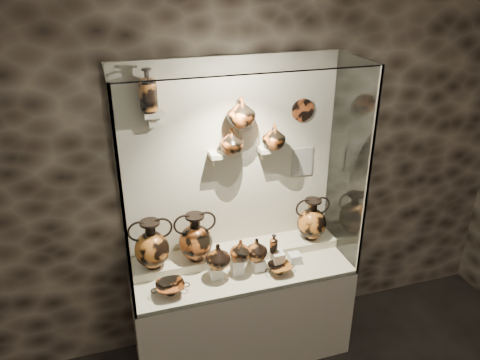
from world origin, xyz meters
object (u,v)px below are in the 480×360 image
object	(u,v)px
jug_a	(218,256)
ovoid_vase_a	(232,141)
jug_b	(240,250)
ovoid_vase_b	(241,112)
kylix_right	(280,268)
lekythos_small	(274,243)
ovoid_vase_c	(274,136)
kylix_left	(170,287)
lekythos_tall	(148,88)
amphora_right	(312,219)
amphora_left	(152,244)
amphora_mid	(195,237)
jug_c	(256,249)

from	to	relation	value
jug_a	ovoid_vase_a	distance (m)	0.85
jug_a	jug_b	xyz separation A→B (m)	(0.17, 0.00, 0.02)
ovoid_vase_b	jug_a	bearing A→B (deg)	-156.36
kylix_right	lekythos_small	bearing A→B (deg)	79.18
jug_a	ovoid_vase_c	distance (m)	0.98
ovoid_vase_c	kylix_left	bearing A→B (deg)	-175.30
kylix_right	lekythos_tall	xyz separation A→B (m)	(-0.84, 0.37, 1.36)
lekythos_small	ovoid_vase_b	world-z (taller)	ovoid_vase_b
amphora_right	amphora_left	bearing A→B (deg)	-176.96
jug_a	kylix_right	size ratio (longest dim) A/B	0.85
jug_a	ovoid_vase_c	bearing A→B (deg)	39.10
kylix_right	ovoid_vase_c	xyz separation A→B (m)	(0.06, 0.35, 0.93)
amphora_mid	jug_b	distance (m)	0.36
jug_b	kylix_right	world-z (taller)	jug_b
amphora_left	kylix_left	xyz separation A→B (m)	(0.08, -0.27, -0.21)
lekythos_tall	ovoid_vase_c	size ratio (longest dim) A/B	1.77
amphora_left	jug_c	bearing A→B (deg)	-10.24
jug_a	kylix_left	bearing A→B (deg)	-156.80
jug_c	lekythos_tall	world-z (taller)	lekythos_tall
ovoid_vase_a	ovoid_vase_b	world-z (taller)	ovoid_vase_b
amphora_mid	lekythos_tall	xyz separation A→B (m)	(-0.25, 0.09, 1.14)
amphora_left	lekythos_tall	xyz separation A→B (m)	(0.08, 0.09, 1.14)
amphora_right	kylix_left	bearing A→B (deg)	-164.39
lekythos_small	ovoid_vase_a	bearing A→B (deg)	159.70
ovoid_vase_b	ovoid_vase_c	distance (m)	0.34
jug_b	ovoid_vase_b	world-z (taller)	ovoid_vase_b
ovoid_vase_c	jug_b	bearing A→B (deg)	-158.53
jug_c	kylix_right	bearing A→B (deg)	-49.57
amphora_mid	kylix_right	distance (m)	0.68
amphora_right	ovoid_vase_c	bearing A→B (deg)	173.17
kylix_right	ovoid_vase_a	size ratio (longest dim) A/B	1.22
kylix_left	ovoid_vase_a	size ratio (longest dim) A/B	1.43
amphora_left	ovoid_vase_a	xyz separation A→B (m)	(0.64, 0.07, 0.72)
kylix_right	ovoid_vase_c	bearing A→B (deg)	63.27
jug_c	kylix_right	xyz separation A→B (m)	(0.15, -0.11, -0.13)
lekythos_small	kylix_right	bearing A→B (deg)	-61.34
amphora_right	lekythos_small	size ratio (longest dim) A/B	2.05
jug_b	ovoid_vase_a	size ratio (longest dim) A/B	0.90
amphora_left	jug_b	distance (m)	0.66
lekythos_small	lekythos_tall	bearing A→B (deg)	-175.47
kylix_left	ovoid_vase_c	distance (m)	1.33
amphora_mid	kylix_left	distance (m)	0.43
jug_c	lekythos_tall	bearing A→B (deg)	145.42
jug_b	lekythos_tall	world-z (taller)	lekythos_tall
amphora_mid	jug_a	world-z (taller)	amphora_mid
kylix_left	ovoid_vase_b	bearing A→B (deg)	41.71
ovoid_vase_c	jug_c	bearing A→B (deg)	-147.62
jug_c	ovoid_vase_c	bearing A→B (deg)	34.75
jug_c	kylix_right	size ratio (longest dim) A/B	0.77
amphora_right	ovoid_vase_c	world-z (taller)	ovoid_vase_c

